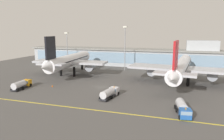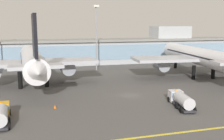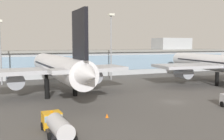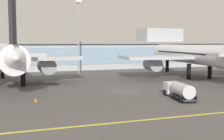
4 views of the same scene
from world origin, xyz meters
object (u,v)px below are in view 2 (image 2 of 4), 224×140
(airliner_near_left, at_px, (32,61))
(apron_light_mast_centre, at_px, (96,28))
(fuel_tanker_truck, at_px, (181,99))
(airliner_near_right, at_px, (199,57))
(safety_cone, at_px, (55,107))
(service_truck_far, at_px, (1,113))

(airliner_near_left, xyz_separation_m, apron_light_mast_centre, (21.30, 18.99, 8.20))
(apron_light_mast_centre, bearing_deg, fuel_tanker_truck, -81.27)
(fuel_tanker_truck, bearing_deg, airliner_near_left, 55.86)
(fuel_tanker_truck, distance_m, apron_light_mast_centre, 48.24)
(airliner_near_right, distance_m, safety_cone, 48.99)
(airliner_near_left, relative_size, service_truck_far, 5.15)
(airliner_near_left, relative_size, safety_cone, 69.30)
(fuel_tanker_truck, height_order, safety_cone, fuel_tanker_truck)
(airliner_near_left, xyz_separation_m, service_truck_far, (-4.73, -26.53, -5.14))
(safety_cone, bearing_deg, apron_light_mast_centre, 67.19)
(airliner_near_left, bearing_deg, apron_light_mast_centre, -52.17)
(airliner_near_left, relative_size, airliner_near_right, 0.90)
(airliner_near_right, bearing_deg, fuel_tanker_truck, 146.34)
(airliner_near_left, height_order, fuel_tanker_truck, airliner_near_left)
(fuel_tanker_truck, xyz_separation_m, apron_light_mast_centre, (-7.03, 45.82, 13.35))
(airliner_near_left, distance_m, service_truck_far, 27.44)
(airliner_near_left, xyz_separation_m, airliner_near_right, (48.78, -1.68, -0.33))
(service_truck_far, distance_m, safety_cone, 10.48)
(service_truck_far, bearing_deg, fuel_tanker_truck, -95.18)
(airliner_near_right, height_order, fuel_tanker_truck, airliner_near_right)
(airliner_near_right, xyz_separation_m, service_truck_far, (-53.52, -24.85, -4.82))
(airliner_near_left, distance_m, safety_cone, 22.71)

